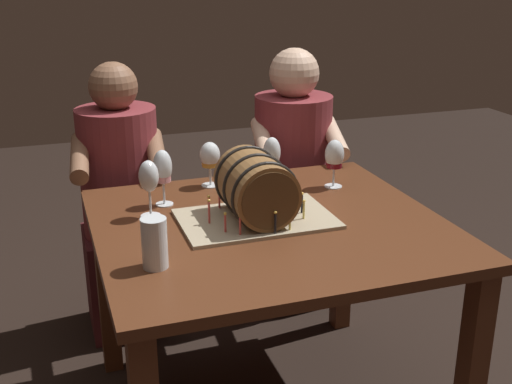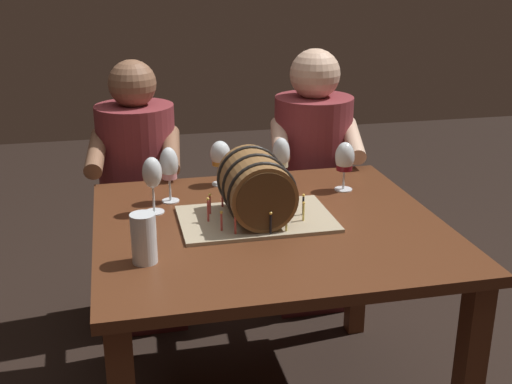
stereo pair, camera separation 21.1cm
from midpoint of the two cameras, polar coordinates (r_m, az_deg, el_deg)
The scene contains 10 objects.
dining_table at distance 2.18m, azimuth -1.59°, elevation -5.44°, with size 1.12×1.03×0.74m.
barrel_cake at distance 2.11m, azimuth -2.86°, elevation 0.05°, with size 0.50×0.32×0.23m.
wine_glass_white at distance 2.41m, azimuth -1.12°, elevation 3.22°, with size 0.07×0.07×0.20m.
wine_glass_red at distance 2.43m, azimuth 4.41°, elevation 3.06°, with size 0.07×0.07×0.18m.
wine_glass_empty at distance 2.18m, azimuth -12.11°, elevation 1.16°, with size 0.07×0.07×0.20m.
wine_glass_rose at distance 2.28m, azimuth -10.80°, elevation 1.92°, with size 0.07×0.07×0.20m.
wine_glass_amber at distance 2.45m, azimuth -6.52°, elevation 3.02°, with size 0.08×0.08×0.17m.
beer_pint at distance 1.84m, azimuth -12.13°, elevation -4.52°, with size 0.07×0.07×0.15m.
person_seated_left at distance 2.84m, azimuth -13.68°, elevation -1.82°, with size 0.39×0.49×1.17m.
person_seated_right at distance 2.99m, azimuth 1.16°, elevation 0.29°, with size 0.45×0.52×1.20m.
Camera 1 is at (-0.67, -1.85, 1.56)m, focal length 45.79 mm.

